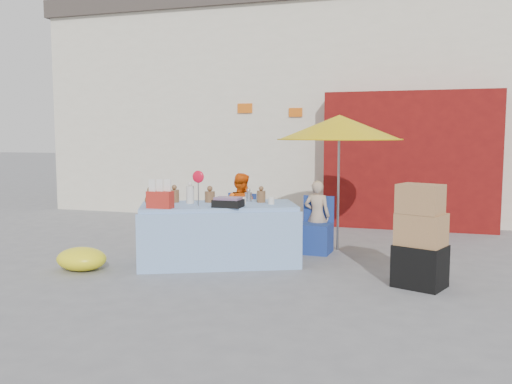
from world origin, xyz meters
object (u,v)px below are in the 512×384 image
(chair_right, at_px, (315,236))
(box_stack, at_px, (420,240))
(vendor_orange, at_px, (240,210))
(vendor_beige, at_px, (317,216))
(chair_left, at_px, (238,232))
(umbrella, at_px, (339,128))
(market_table, at_px, (218,233))

(chair_right, relative_size, box_stack, 0.70)
(vendor_orange, bearing_deg, vendor_beige, -176.78)
(chair_left, height_order, box_stack, box_stack)
(chair_right, distance_m, vendor_orange, 1.30)
(chair_left, bearing_deg, umbrella, 13.62)
(market_table, relative_size, vendor_orange, 2.03)
(umbrella, bearing_deg, vendor_orange, -174.47)
(vendor_beige, distance_m, umbrella, 1.39)
(chair_left, relative_size, vendor_beige, 0.78)
(market_table, xyz_separation_m, chair_right, (1.16, 1.08, -0.17))
(vendor_beige, relative_size, umbrella, 0.52)
(market_table, distance_m, chair_right, 1.60)
(market_table, distance_m, vendor_orange, 1.23)
(vendor_orange, relative_size, box_stack, 0.97)
(box_stack, bearing_deg, umbrella, 124.75)
(box_stack, bearing_deg, market_table, 171.26)
(market_table, bearing_deg, box_stack, -32.85)
(chair_left, height_order, umbrella, umbrella)
(chair_left, relative_size, box_stack, 0.70)
(chair_right, relative_size, vendor_orange, 0.72)
(vendor_beige, bearing_deg, chair_right, 93.60)
(chair_right, bearing_deg, vendor_beige, 93.60)
(market_table, distance_m, vendor_beige, 1.69)
(chair_left, height_order, vendor_beige, vendor_beige)
(market_table, xyz_separation_m, vendor_orange, (-0.09, 1.22, 0.16))
(vendor_orange, relative_size, vendor_beige, 1.08)
(chair_left, distance_m, vendor_orange, 0.36)
(vendor_beige, xyz_separation_m, umbrella, (0.30, 0.15, 1.34))
(market_table, xyz_separation_m, box_stack, (2.70, -0.41, 0.13))
(market_table, bearing_deg, chair_right, 18.89)
(chair_left, xyz_separation_m, vendor_beige, (1.25, 0.13, 0.29))
(umbrella, bearing_deg, market_table, -136.89)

